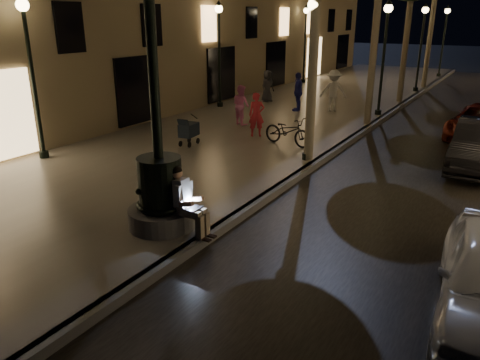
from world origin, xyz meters
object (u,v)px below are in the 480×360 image
Objects in this scene: lamp_curb_d at (445,32)px; pedestrian_white at (333,91)px; lamp_left_a at (30,57)px; pedestrian_dark at (267,86)px; fountain_lamppost at (160,180)px; lamp_curb_c at (422,37)px; bicycle at (288,131)px; seated_man_laptop at (185,199)px; lamp_left_c at (305,34)px; lamp_curb_b at (385,44)px; lamp_left_b at (219,41)px; pedestrian_blue at (298,92)px; pedestrian_red at (257,115)px; pedestrian_pink at (241,105)px; lamp_curb_a at (312,58)px; stroller at (189,130)px.

lamp_curb_d is 16.49m from pedestrian_white.
pedestrian_dark is at bearing 83.93° from lamp_left_a.
fountain_lamppost is 22.10m from lamp_curb_c.
bicycle is at bearing 41.82° from lamp_left_a.
pedestrian_dark is (-5.70, 14.40, 0.05)m from seated_man_laptop.
lamp_left_c is at bearing 180.00° from lamp_curb_c.
lamp_curb_c is at bearing 90.00° from lamp_curb_b.
lamp_curb_b is at bearing 59.39° from lamp_left_a.
lamp_curb_b is at bearing 89.65° from seated_man_laptop.
lamp_curb_b is 1.00× the size of lamp_left_c.
seated_man_laptop is 0.29× the size of lamp_curb_c.
pedestrian_blue is (3.65, 0.95, -2.16)m from lamp_left_b.
pedestrian_red is 1.00× the size of pedestrian_pink.
pedestrian_white is at bearing 98.16° from seated_man_laptop.
fountain_lamppost is at bearing -17.35° from lamp_left_a.
pedestrian_pink is (-4.23, -20.83, -2.25)m from lamp_curb_d.
pedestrian_red is (4.35, 5.79, -2.25)m from lamp_left_a.
lamp_left_b is at bearing 118.07° from fountain_lamppost.
fountain_lamppost reaches higher than pedestrian_red.
lamp_left_c is 8.04m from pedestrian_dark.
lamp_curb_b and lamp_left_a have the same top height.
pedestrian_white is at bearing -173.88° from lamp_curb_b.
pedestrian_white is at bearing 66.84° from lamp_left_a.
pedestrian_dark is (-5.08, 14.40, -0.23)m from fountain_lamppost.
lamp_curb_d and lamp_left_a have the same top height.
bicycle is (1.51, -0.55, -0.31)m from pedestrian_red.
pedestrian_red is (-2.67, 7.79, 0.06)m from seated_man_laptop.
seated_man_laptop is 0.29× the size of lamp_curb_d.
lamp_curb_a is 9.30m from lamp_left_b.
lamp_left_a reaches higher than pedestrian_blue.
lamp_curb_a is 4.58× the size of stroller.
lamp_curb_a is 2.59× the size of pedestrian_white.
pedestrian_white is 1.18× the size of pedestrian_dark.
lamp_curb_c and lamp_left_c have the same top height.
bicycle is (5.86, -4.76, -2.55)m from lamp_left_b.
pedestrian_blue reaches higher than seated_man_laptop.
pedestrian_pink is at bearing -146.54° from pedestrian_dark.
lamp_left_c is at bearing 131.59° from lamp_curb_b.
bicycle is at bearing -130.72° from pedestrian_dark.
lamp_left_b is at bearing -164.27° from lamp_curb_b.
lamp_curb_c is 1.00× the size of lamp_left_a.
lamp_curb_d is 24.97m from stroller.
pedestrian_blue is at bearing 104.55° from seated_man_laptop.
seated_man_laptop is 22.12m from lamp_curb_c.
lamp_curb_c is 17.19m from stroller.
lamp_left_b and lamp_left_c have the same top height.
fountain_lamppost is at bearing 180.00° from seated_man_laptop.
lamp_left_c is (-7.10, 16.00, 0.00)m from lamp_curb_a.
lamp_curb_d is at bearing 73.69° from stroller.
seated_man_laptop is 0.89× the size of pedestrian_red.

